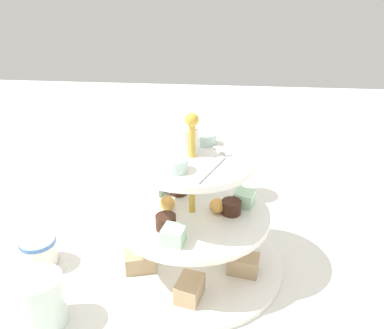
{
  "coord_description": "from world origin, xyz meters",
  "views": [
    {
      "loc": [
        -0.54,
        -0.05,
        0.44
      ],
      "look_at": [
        0.0,
        0.0,
        0.18
      ],
      "focal_mm": 38.03,
      "sensor_mm": 36.0,
      "label": 1
    }
  ],
  "objects_px": {
    "water_glass_short_left": "(41,301)",
    "butter_knife_right": "(97,201)",
    "water_glass_tall_right": "(228,173)",
    "butter_knife_left": "(373,281)",
    "teacup_with_saucer": "(39,253)",
    "tiered_serving_stand": "(192,226)"
  },
  "relations": [
    {
      "from": "water_glass_tall_right",
      "to": "water_glass_short_left",
      "type": "distance_m",
      "value": 0.45
    },
    {
      "from": "tiered_serving_stand",
      "to": "butter_knife_left",
      "type": "bearing_deg",
      "value": -93.19
    },
    {
      "from": "butter_knife_left",
      "to": "butter_knife_right",
      "type": "height_order",
      "value": "same"
    },
    {
      "from": "butter_knife_left",
      "to": "tiered_serving_stand",
      "type": "bearing_deg",
      "value": 82.57
    },
    {
      "from": "water_glass_short_left",
      "to": "butter_knife_left",
      "type": "distance_m",
      "value": 0.5
    },
    {
      "from": "water_glass_short_left",
      "to": "teacup_with_saucer",
      "type": "relative_size",
      "value": 0.87
    },
    {
      "from": "tiered_serving_stand",
      "to": "water_glass_tall_right",
      "type": "distance_m",
      "value": 0.24
    },
    {
      "from": "tiered_serving_stand",
      "to": "butter_knife_right",
      "type": "height_order",
      "value": "tiered_serving_stand"
    },
    {
      "from": "butter_knife_right",
      "to": "butter_knife_left",
      "type": "bearing_deg",
      "value": 113.4
    },
    {
      "from": "teacup_with_saucer",
      "to": "tiered_serving_stand",
      "type": "bearing_deg",
      "value": -83.87
    },
    {
      "from": "tiered_serving_stand",
      "to": "water_glass_short_left",
      "type": "distance_m",
      "value": 0.24
    },
    {
      "from": "water_glass_short_left",
      "to": "butter_knife_right",
      "type": "bearing_deg",
      "value": 5.39
    },
    {
      "from": "water_glass_tall_right",
      "to": "butter_knife_left",
      "type": "height_order",
      "value": "water_glass_tall_right"
    },
    {
      "from": "teacup_with_saucer",
      "to": "butter_knife_right",
      "type": "height_order",
      "value": "teacup_with_saucer"
    },
    {
      "from": "water_glass_short_left",
      "to": "butter_knife_right",
      "type": "relative_size",
      "value": 0.46
    },
    {
      "from": "water_glass_tall_right",
      "to": "teacup_with_saucer",
      "type": "height_order",
      "value": "water_glass_tall_right"
    },
    {
      "from": "tiered_serving_stand",
      "to": "butter_knife_right",
      "type": "xyz_separation_m",
      "value": [
        0.19,
        0.22,
        -0.08
      ]
    },
    {
      "from": "butter_knife_left",
      "to": "butter_knife_right",
      "type": "xyz_separation_m",
      "value": [
        0.2,
        0.51,
        0.0
      ]
    },
    {
      "from": "water_glass_tall_right",
      "to": "butter_knife_right",
      "type": "bearing_deg",
      "value": 99.9
    },
    {
      "from": "tiered_serving_stand",
      "to": "teacup_with_saucer",
      "type": "height_order",
      "value": "tiered_serving_stand"
    },
    {
      "from": "tiered_serving_stand",
      "to": "water_glass_tall_right",
      "type": "xyz_separation_m",
      "value": [
        0.23,
        -0.05,
        -0.02
      ]
    },
    {
      "from": "tiered_serving_stand",
      "to": "water_glass_tall_right",
      "type": "height_order",
      "value": "tiered_serving_stand"
    }
  ]
}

